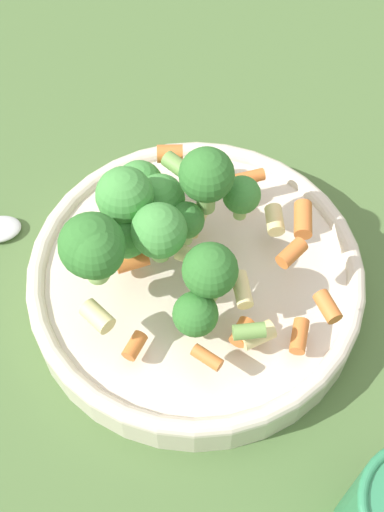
# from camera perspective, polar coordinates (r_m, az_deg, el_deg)

# --- Properties ---
(ground_plane) EXTENTS (3.00, 3.00, 0.00)m
(ground_plane) POSITION_cam_1_polar(r_m,az_deg,el_deg) (0.56, -0.00, -2.92)
(ground_plane) COLOR #4C6B38
(bowl) EXTENTS (0.25, 0.25, 0.04)m
(bowl) POSITION_cam_1_polar(r_m,az_deg,el_deg) (0.54, -0.00, -1.89)
(bowl) COLOR beige
(bowl) RESTS_ON ground_plane
(pasta_salad) EXTENTS (0.19, 0.18, 0.09)m
(pasta_salad) POSITION_cam_1_polar(r_m,az_deg,el_deg) (0.49, -3.12, 2.25)
(pasta_salad) COLOR #8CB766
(pasta_salad) RESTS_ON bowl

